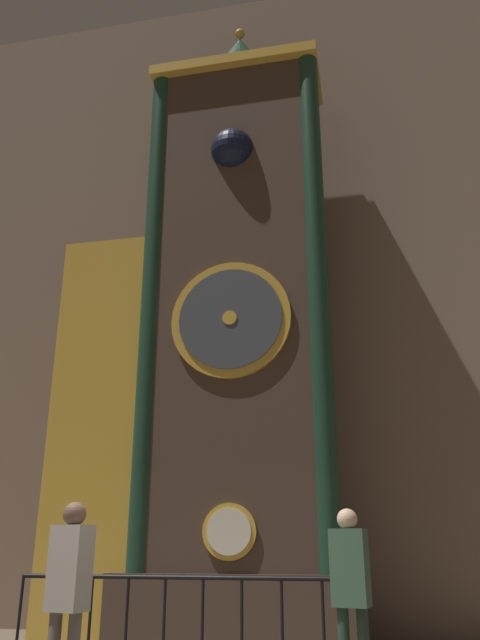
# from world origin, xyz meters

# --- Properties ---
(cathedral_back_wall) EXTENTS (24.00, 0.32, 13.07)m
(cathedral_back_wall) POSITION_xyz_m (-0.09, 5.50, 6.53)
(cathedral_back_wall) COLOR #7A6656
(cathedral_back_wall) RESTS_ON ground_plane
(clock_tower) EXTENTS (4.81, 1.82, 11.17)m
(clock_tower) POSITION_xyz_m (-0.37, 4.20, 4.66)
(clock_tower) COLOR #423328
(clock_tower) RESTS_ON ground_plane
(railing_fence) EXTENTS (4.09, 0.05, 1.04)m
(railing_fence) POSITION_xyz_m (-0.10, 2.02, 0.57)
(railing_fence) COLOR black
(railing_fence) RESTS_ON ground_plane
(visitor_near) EXTENTS (0.39, 0.30, 1.73)m
(visitor_near) POSITION_xyz_m (-0.55, 0.01, 1.04)
(visitor_near) COLOR #58554F
(visitor_near) RESTS_ON ground_plane
(visitor_far) EXTENTS (0.38, 0.29, 1.71)m
(visitor_far) POSITION_xyz_m (1.83, 1.08, 1.02)
(visitor_far) COLOR #213427
(visitor_far) RESTS_ON ground_plane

